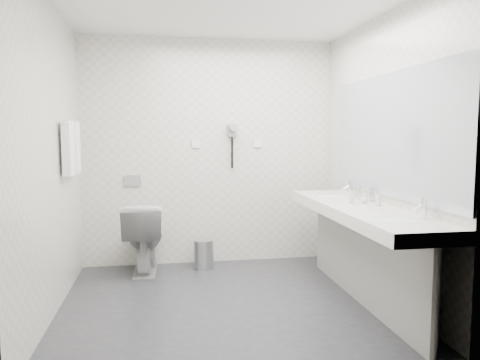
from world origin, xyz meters
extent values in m
plane|color=#2A2A2F|center=(0.00, 0.00, 0.00)|extent=(2.80, 2.80, 0.00)
plane|color=white|center=(0.00, 0.00, 2.50)|extent=(2.80, 2.80, 0.00)
plane|color=silver|center=(0.00, 1.30, 1.25)|extent=(2.80, 0.00, 2.80)
plane|color=silver|center=(0.00, -1.30, 1.25)|extent=(2.80, 0.00, 2.80)
plane|color=silver|center=(-1.40, 0.00, 1.25)|extent=(0.00, 2.60, 2.60)
plane|color=silver|center=(1.40, 0.00, 1.25)|extent=(0.00, 2.60, 2.60)
cube|color=white|center=(1.12, -0.20, 0.80)|extent=(0.55, 2.20, 0.10)
cube|color=gray|center=(1.15, -0.20, 0.38)|extent=(0.03, 2.15, 0.75)
cylinder|color=silver|center=(1.18, -1.24, 0.38)|extent=(0.06, 0.06, 0.75)
cylinder|color=silver|center=(1.18, 0.84, 0.38)|extent=(0.06, 0.06, 0.75)
cube|color=#B2BCC6|center=(1.39, -0.20, 1.45)|extent=(0.02, 2.20, 1.05)
ellipsoid|color=white|center=(1.12, -0.85, 0.83)|extent=(0.40, 0.31, 0.05)
ellipsoid|color=white|center=(1.12, 0.45, 0.83)|extent=(0.40, 0.31, 0.05)
cylinder|color=silver|center=(1.32, -0.85, 0.92)|extent=(0.04, 0.04, 0.15)
cylinder|color=silver|center=(1.32, 0.45, 0.92)|extent=(0.04, 0.04, 0.15)
imported|color=silver|center=(1.10, -0.09, 0.90)|extent=(0.05, 0.05, 0.10)
imported|color=silver|center=(1.22, -0.09, 0.89)|extent=(0.08, 0.08, 0.08)
imported|color=silver|center=(1.26, -0.26, 0.92)|extent=(0.05, 0.05, 0.13)
cylinder|color=silver|center=(1.35, 0.02, 0.91)|extent=(0.07, 0.07, 0.12)
cylinder|color=silver|center=(1.29, 0.19, 0.91)|extent=(0.08, 0.08, 0.12)
imported|color=white|center=(-0.73, 1.03, 0.37)|extent=(0.44, 0.74, 0.74)
cube|color=#B2B5BA|center=(-0.85, 1.29, 0.95)|extent=(0.18, 0.02, 0.12)
cylinder|color=#B2B5BA|center=(-0.10, 1.04, 0.15)|extent=(0.24, 0.24, 0.30)
cylinder|color=#B2B5BA|center=(-0.10, 1.04, 0.31)|extent=(0.22, 0.22, 0.02)
cylinder|color=silver|center=(-1.35, 0.55, 1.55)|extent=(0.02, 0.62, 0.02)
cube|color=white|center=(-1.34, 0.41, 1.33)|extent=(0.07, 0.24, 0.48)
cube|color=white|center=(-1.34, 0.69, 1.33)|extent=(0.07, 0.24, 0.48)
cube|color=#939499|center=(0.25, 1.27, 1.50)|extent=(0.10, 0.04, 0.14)
cylinder|color=#939499|center=(0.25, 1.20, 1.53)|extent=(0.08, 0.14, 0.08)
cylinder|color=black|center=(0.25, 1.26, 1.25)|extent=(0.02, 0.02, 0.35)
cube|color=white|center=(-0.15, 1.29, 1.35)|extent=(0.09, 0.02, 0.09)
cube|color=white|center=(0.55, 1.29, 1.35)|extent=(0.09, 0.02, 0.09)
camera|label=1|loc=(-0.53, -3.84, 1.45)|focal=34.40mm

